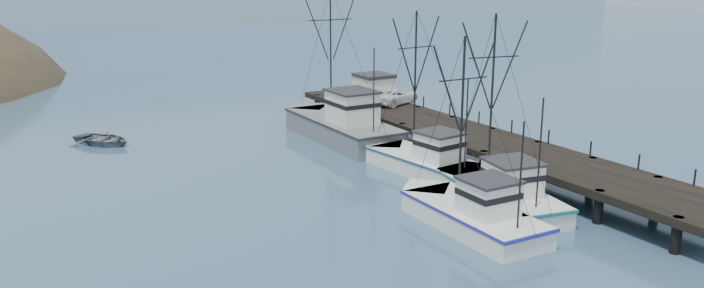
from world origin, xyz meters
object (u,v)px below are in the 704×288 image
(trawler_near, at_px, (496,192))
(pier_shed, at_px, (374,89))
(motorboat, at_px, (103,144))
(pickup_truck, at_px, (395,96))
(pier, at_px, (466,136))
(work_vessel, at_px, (340,125))
(trawler_mid, at_px, (469,213))
(trawler_far, at_px, (423,161))

(trawler_near, xyz_separation_m, pier_shed, (5.35, 22.90, 2.60))
(motorboat, bearing_deg, pickup_truck, -47.59)
(pier, xyz_separation_m, work_vessel, (-5.64, 10.04, -0.46))
(trawler_mid, bearing_deg, work_vessel, 80.20)
(motorboat, bearing_deg, pier, -71.51)
(trawler_mid, xyz_separation_m, pickup_truck, (10.89, 23.85, 1.91))
(trawler_near, xyz_separation_m, pickup_truck, (6.96, 21.76, 1.91))
(motorboat, bearing_deg, trawler_far, -80.88)
(trawler_far, relative_size, work_vessel, 0.75)
(pier_shed, distance_m, motorboat, 24.38)
(pier, distance_m, trawler_far, 5.52)
(motorboat, bearing_deg, work_vessel, -58.68)
(pier_shed, bearing_deg, trawler_mid, -110.36)
(trawler_far, xyz_separation_m, motorboat, (-18.45, 20.09, -0.82))
(pier_shed, relative_size, motorboat, 0.59)
(trawler_far, bearing_deg, trawler_near, -91.64)
(pier, bearing_deg, motorboat, 141.94)
(trawler_near, xyz_separation_m, motorboat, (-18.22, 28.10, -0.82))
(pier, bearing_deg, pier_shed, 90.47)
(trawler_near, bearing_deg, trawler_mid, -151.93)
(trawler_mid, bearing_deg, trawler_near, 28.07)
(trawler_near, distance_m, work_vessel, 19.60)
(trawler_near, bearing_deg, pickup_truck, 72.26)
(trawler_mid, height_order, work_vessel, work_vessel)
(work_vessel, bearing_deg, trawler_far, -87.97)
(trawler_mid, bearing_deg, trawler_far, 67.63)
(pier, xyz_separation_m, trawler_far, (-5.23, -1.55, -0.87))
(trawler_near, distance_m, trawler_mid, 4.45)
(trawler_mid, distance_m, pickup_truck, 26.29)
(trawler_mid, xyz_separation_m, trawler_far, (4.16, 10.10, 0.00))
(pier, distance_m, work_vessel, 11.53)
(trawler_mid, relative_size, work_vessel, 0.71)
(pier_shed, height_order, pickup_truck, pier_shed)
(work_vessel, bearing_deg, trawler_near, -89.47)
(pier, bearing_deg, pickup_truck, 82.99)
(trawler_far, xyz_separation_m, pickup_truck, (6.73, 13.75, 1.91))
(trawler_far, bearing_deg, motorboat, 132.57)
(work_vessel, distance_m, pickup_truck, 7.61)
(trawler_near, bearing_deg, pier_shed, 76.85)
(trawler_near, xyz_separation_m, trawler_far, (0.23, 8.01, 0.00))
(pier_shed, relative_size, pickup_truck, 0.61)
(trawler_near, relative_size, pickup_truck, 2.30)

